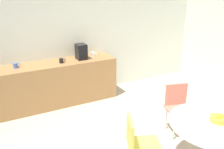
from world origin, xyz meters
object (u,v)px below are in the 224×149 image
at_px(chair_coral, 178,103).
at_px(mug_white, 93,54).
at_px(fruit_bowl, 219,118).
at_px(mug_red, 61,61).
at_px(round_table, 213,131).
at_px(mug_green, 16,66).
at_px(chair_yellow, 137,141).
at_px(coffee_maker, 81,52).

relative_size(chair_coral, mug_white, 6.43).
xyz_separation_m(fruit_bowl, mug_red, (-1.19, 2.83, 0.17)).
bearing_deg(chair_coral, mug_red, 126.75).
height_order(chair_coral, mug_red, mug_red).
height_order(round_table, mug_green, mug_green).
height_order(mug_green, mug_red, same).
bearing_deg(round_table, chair_yellow, 156.77).
relative_size(round_table, mug_white, 8.88).
xyz_separation_m(mug_white, mug_green, (-1.60, -0.04, 0.00)).
bearing_deg(round_table, mug_green, 124.18).
bearing_deg(coffee_maker, chair_coral, -64.01).
distance_m(round_table, mug_white, 3.01).
distance_m(mug_green, coffee_maker, 1.31).
bearing_deg(mug_red, chair_coral, -53.25).
height_order(mug_white, mug_red, same).
height_order(chair_coral, chair_yellow, same).
relative_size(mug_white, mug_green, 1.00).
height_order(mug_red, coffee_maker, coffee_maker).
bearing_deg(mug_green, chair_coral, -41.13).
relative_size(round_table, mug_green, 8.88).
bearing_deg(mug_red, fruit_bowl, -67.18).
distance_m(round_table, chair_yellow, 0.99).
height_order(mug_green, coffee_maker, coffee_maker).
bearing_deg(mug_white, chair_yellow, -101.62).
height_order(fruit_bowl, mug_green, mug_green).
relative_size(chair_yellow, mug_green, 6.43).
relative_size(mug_green, mug_red, 1.00).
bearing_deg(chair_yellow, coffee_maker, 84.72).
distance_m(fruit_bowl, coffee_maker, 3.01).
xyz_separation_m(round_table, coffee_maker, (-0.68, 2.90, 0.45)).
height_order(round_table, fruit_bowl, fruit_bowl).
bearing_deg(chair_coral, fruit_bowl, -102.46).
distance_m(fruit_bowl, mug_red, 3.08).
xyz_separation_m(chair_coral, mug_green, (-2.26, 1.97, 0.43)).
relative_size(round_table, chair_coral, 1.38).
relative_size(chair_yellow, coffee_maker, 2.59).
xyz_separation_m(mug_red, coffee_maker, (0.45, 0.07, 0.11)).
bearing_deg(chair_yellow, mug_red, 95.16).
xyz_separation_m(chair_yellow, mug_green, (-1.07, 2.53, 0.43)).
relative_size(chair_coral, coffee_maker, 2.59).
xyz_separation_m(round_table, chair_yellow, (-0.91, 0.39, -0.09)).
distance_m(mug_white, coffee_maker, 0.32).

